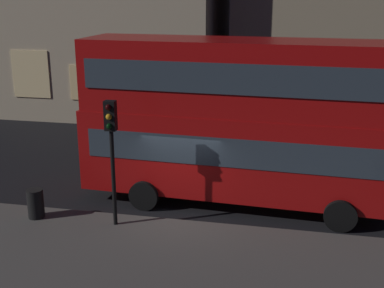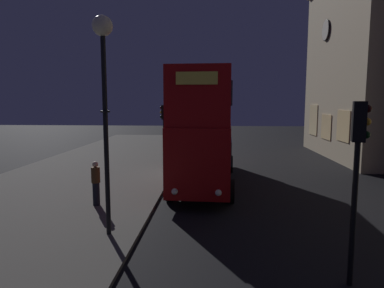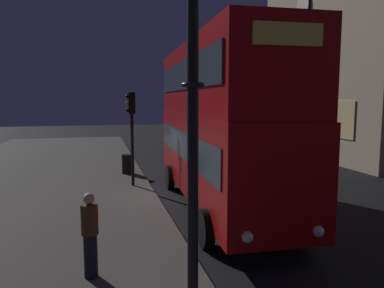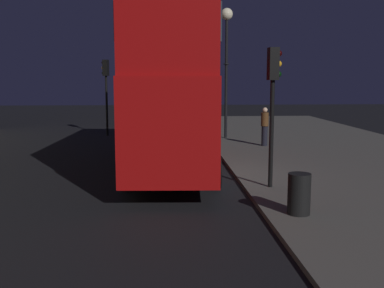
{
  "view_description": "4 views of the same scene",
  "coord_description": "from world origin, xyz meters",
  "px_view_note": "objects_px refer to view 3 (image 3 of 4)",
  "views": [
    {
      "loc": [
        3.37,
        -14.32,
        6.8
      ],
      "look_at": [
        0.26,
        0.54,
        2.18
      ],
      "focal_mm": 47.38,
      "sensor_mm": 36.0,
      "label": 1
    },
    {
      "loc": [
        18.33,
        1.55,
        4.03
      ],
      "look_at": [
        0.48,
        0.47,
        1.83
      ],
      "focal_mm": 31.71,
      "sensor_mm": 36.0,
      "label": 2
    },
    {
      "loc": [
        13.12,
        -2.65,
        3.59
      ],
      "look_at": [
        -1.12,
        1.0,
        1.81
      ],
      "focal_mm": 34.45,
      "sensor_mm": 36.0,
      "label": 3
    },
    {
      "loc": [
        -13.7,
        1.56,
        3.06
      ],
      "look_at": [
        -0.85,
        0.76,
        1.21
      ],
      "focal_mm": 42.59,
      "sensor_mm": 36.0,
      "label": 4
    }
  ],
  "objects_px": {
    "traffic_light_near_kerb": "(131,119)",
    "pedestrian": "(90,234)",
    "double_decker_bus": "(219,118)",
    "litter_bin": "(127,164)"
  },
  "relations": [
    {
      "from": "traffic_light_near_kerb",
      "to": "litter_bin",
      "type": "xyz_separation_m",
      "value": [
        -2.54,
        -0.02,
        -2.25
      ]
    },
    {
      "from": "double_decker_bus",
      "to": "litter_bin",
      "type": "bearing_deg",
      "value": -153.01
    },
    {
      "from": "double_decker_bus",
      "to": "traffic_light_near_kerb",
      "type": "distance_m",
      "value": 4.14
    },
    {
      "from": "double_decker_bus",
      "to": "pedestrian",
      "type": "height_order",
      "value": "double_decker_bus"
    },
    {
      "from": "traffic_light_near_kerb",
      "to": "pedestrian",
      "type": "xyz_separation_m",
      "value": [
        7.64,
        -1.51,
        -1.83
      ]
    },
    {
      "from": "traffic_light_near_kerb",
      "to": "pedestrian",
      "type": "distance_m",
      "value": 8.0
    },
    {
      "from": "traffic_light_near_kerb",
      "to": "litter_bin",
      "type": "relative_size",
      "value": 4.15
    },
    {
      "from": "pedestrian",
      "to": "litter_bin",
      "type": "distance_m",
      "value": 10.3
    },
    {
      "from": "traffic_light_near_kerb",
      "to": "pedestrian",
      "type": "bearing_deg",
      "value": -13.3
    },
    {
      "from": "double_decker_bus",
      "to": "traffic_light_near_kerb",
      "type": "relative_size",
      "value": 2.7
    }
  ]
}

